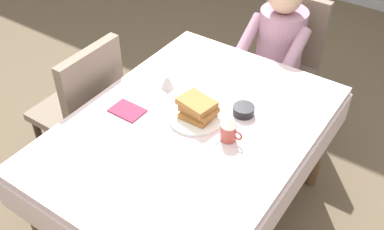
{
  "coord_description": "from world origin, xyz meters",
  "views": [
    {
      "loc": [
        0.95,
        -1.38,
        2.2
      ],
      "look_at": [
        -0.01,
        0.02,
        0.79
      ],
      "focal_mm": 42.29,
      "sensor_mm": 36.0,
      "label": 1
    }
  ],
  "objects_px": {
    "diner_person": "(277,47)",
    "bowl_butter": "(244,110)",
    "breakfast_stack": "(198,108)",
    "cup_coffee": "(229,132)",
    "spoon_near_edge": "(156,157)",
    "knife_right_of_plate": "(226,134)",
    "plate_breakfast": "(196,117)",
    "chair_diner": "(285,55)",
    "syrup_pitcher": "(167,82)",
    "chair_left_side": "(85,103)",
    "dining_table_main": "(191,138)",
    "fork_left_of_plate": "(163,106)"
  },
  "relations": [
    {
      "from": "diner_person",
      "to": "syrup_pitcher",
      "type": "bearing_deg",
      "value": 72.33
    },
    {
      "from": "diner_person",
      "to": "syrup_pitcher",
      "type": "relative_size",
      "value": 14.0
    },
    {
      "from": "chair_diner",
      "to": "cup_coffee",
      "type": "xyz_separation_m",
      "value": [
        0.22,
        -1.15,
        0.25
      ]
    },
    {
      "from": "cup_coffee",
      "to": "plate_breakfast",
      "type": "bearing_deg",
      "value": 169.52
    },
    {
      "from": "diner_person",
      "to": "chair_left_side",
      "type": "distance_m",
      "value": 1.27
    },
    {
      "from": "spoon_near_edge",
      "to": "dining_table_main",
      "type": "bearing_deg",
      "value": 85.3
    },
    {
      "from": "plate_breakfast",
      "to": "chair_diner",
      "type": "bearing_deg",
      "value": 90.42
    },
    {
      "from": "plate_breakfast",
      "to": "spoon_near_edge",
      "type": "bearing_deg",
      "value": -88.68
    },
    {
      "from": "plate_breakfast",
      "to": "breakfast_stack",
      "type": "relative_size",
      "value": 1.4
    },
    {
      "from": "bowl_butter",
      "to": "spoon_near_edge",
      "type": "xyz_separation_m",
      "value": [
        -0.17,
        -0.5,
        -0.02
      ]
    },
    {
      "from": "plate_breakfast",
      "to": "breakfast_stack",
      "type": "xyz_separation_m",
      "value": [
        0.0,
        0.01,
        0.05
      ]
    },
    {
      "from": "dining_table_main",
      "to": "breakfast_stack",
      "type": "height_order",
      "value": "breakfast_stack"
    },
    {
      "from": "syrup_pitcher",
      "to": "knife_right_of_plate",
      "type": "relative_size",
      "value": 0.4
    },
    {
      "from": "breakfast_stack",
      "to": "syrup_pitcher",
      "type": "distance_m",
      "value": 0.3
    },
    {
      "from": "bowl_butter",
      "to": "syrup_pitcher",
      "type": "bearing_deg",
      "value": -175.15
    },
    {
      "from": "syrup_pitcher",
      "to": "spoon_near_edge",
      "type": "xyz_separation_m",
      "value": [
        0.28,
        -0.46,
        -0.04
      ]
    },
    {
      "from": "chair_diner",
      "to": "spoon_near_edge",
      "type": "relative_size",
      "value": 6.2
    },
    {
      "from": "breakfast_stack",
      "to": "cup_coffee",
      "type": "xyz_separation_m",
      "value": [
        0.21,
        -0.05,
        -0.02
      ]
    },
    {
      "from": "syrup_pitcher",
      "to": "fork_left_of_plate",
      "type": "xyz_separation_m",
      "value": [
        0.08,
        -0.15,
        -0.04
      ]
    },
    {
      "from": "fork_left_of_plate",
      "to": "breakfast_stack",
      "type": "bearing_deg",
      "value": -82.26
    },
    {
      "from": "chair_diner",
      "to": "diner_person",
      "type": "xyz_separation_m",
      "value": [
        -0.0,
        -0.16,
        0.14
      ]
    },
    {
      "from": "chair_left_side",
      "to": "fork_left_of_plate",
      "type": "relative_size",
      "value": 5.17
    },
    {
      "from": "plate_breakfast",
      "to": "breakfast_stack",
      "type": "distance_m",
      "value": 0.05
    },
    {
      "from": "chair_diner",
      "to": "diner_person",
      "type": "distance_m",
      "value": 0.21
    },
    {
      "from": "dining_table_main",
      "to": "bowl_butter",
      "type": "xyz_separation_m",
      "value": [
        0.17,
        0.22,
        0.11
      ]
    },
    {
      "from": "chair_left_side",
      "to": "fork_left_of_plate",
      "type": "distance_m",
      "value": 0.61
    },
    {
      "from": "chair_diner",
      "to": "spoon_near_edge",
      "type": "height_order",
      "value": "chair_diner"
    },
    {
      "from": "chair_diner",
      "to": "chair_left_side",
      "type": "xyz_separation_m",
      "value": [
        -0.75,
        -1.17,
        0.0
      ]
    },
    {
      "from": "knife_right_of_plate",
      "to": "spoon_near_edge",
      "type": "relative_size",
      "value": 1.33
    },
    {
      "from": "cup_coffee",
      "to": "syrup_pitcher",
      "type": "xyz_separation_m",
      "value": [
        -0.49,
        0.17,
        -0.01
      ]
    },
    {
      "from": "diner_person",
      "to": "syrup_pitcher",
      "type": "distance_m",
      "value": 0.88
    },
    {
      "from": "spoon_near_edge",
      "to": "fork_left_of_plate",
      "type": "bearing_deg",
      "value": 118.2
    },
    {
      "from": "chair_diner",
      "to": "diner_person",
      "type": "relative_size",
      "value": 0.83
    },
    {
      "from": "chair_left_side",
      "to": "spoon_near_edge",
      "type": "height_order",
      "value": "chair_left_side"
    },
    {
      "from": "chair_diner",
      "to": "diner_person",
      "type": "height_order",
      "value": "diner_person"
    },
    {
      "from": "chair_left_side",
      "to": "diner_person",
      "type": "bearing_deg",
      "value": -36.57
    },
    {
      "from": "diner_person",
      "to": "dining_table_main",
      "type": "bearing_deg",
      "value": 91.04
    },
    {
      "from": "spoon_near_edge",
      "to": "cup_coffee",
      "type": "bearing_deg",
      "value": 50.53
    },
    {
      "from": "diner_person",
      "to": "bowl_butter",
      "type": "distance_m",
      "value": 0.82
    },
    {
      "from": "breakfast_stack",
      "to": "bowl_butter",
      "type": "distance_m",
      "value": 0.24
    },
    {
      "from": "cup_coffee",
      "to": "bowl_butter",
      "type": "xyz_separation_m",
      "value": [
        -0.03,
        0.21,
        -0.02
      ]
    },
    {
      "from": "bowl_butter",
      "to": "knife_right_of_plate",
      "type": "distance_m",
      "value": 0.19
    },
    {
      "from": "dining_table_main",
      "to": "chair_left_side",
      "type": "distance_m",
      "value": 0.78
    },
    {
      "from": "breakfast_stack",
      "to": "knife_right_of_plate",
      "type": "relative_size",
      "value": 1.0
    },
    {
      "from": "dining_table_main",
      "to": "diner_person",
      "type": "distance_m",
      "value": 1.01
    },
    {
      "from": "breakfast_stack",
      "to": "bowl_butter",
      "type": "height_order",
      "value": "breakfast_stack"
    },
    {
      "from": "cup_coffee",
      "to": "spoon_near_edge",
      "type": "bearing_deg",
      "value": -125.3
    },
    {
      "from": "diner_person",
      "to": "cup_coffee",
      "type": "xyz_separation_m",
      "value": [
        0.22,
        -1.0,
        0.11
      ]
    },
    {
      "from": "plate_breakfast",
      "to": "bowl_butter",
      "type": "height_order",
      "value": "bowl_butter"
    },
    {
      "from": "knife_right_of_plate",
      "to": "cup_coffee",
      "type": "bearing_deg",
      "value": -122.39
    }
  ]
}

